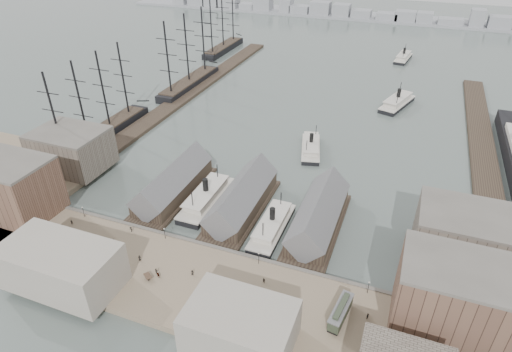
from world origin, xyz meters
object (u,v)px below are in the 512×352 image
at_px(tram, 340,313).
at_px(ferry_docked_west, 206,197).
at_px(horse_cart_left, 109,241).
at_px(horse_cart_center, 154,275).
at_px(horse_cart_right, 259,314).

bearing_deg(tram, ferry_docked_west, 155.45).
bearing_deg(horse_cart_left, horse_cart_center, -102.74).
xyz_separation_m(tram, horse_cart_right, (-18.54, -6.38, -1.24)).
distance_m(tram, horse_cart_left, 69.26).
bearing_deg(horse_cart_center, horse_cart_left, 104.46).
distance_m(ferry_docked_west, horse_cart_center, 38.64).
xyz_separation_m(ferry_docked_west, tram, (52.98, -34.10, 1.63)).
distance_m(ferry_docked_west, tram, 63.03).
distance_m(horse_cart_left, horse_cart_center, 21.14).
bearing_deg(horse_cart_center, tram, -50.42).
bearing_deg(ferry_docked_west, horse_cart_left, -117.44).
xyz_separation_m(tram, horse_cart_center, (-49.33, -4.37, -1.29)).
xyz_separation_m(horse_cart_left, horse_cart_right, (50.65, -9.26, -0.05)).
height_order(tram, horse_cart_center, tram).
distance_m(ferry_docked_west, horse_cart_right, 53.15).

